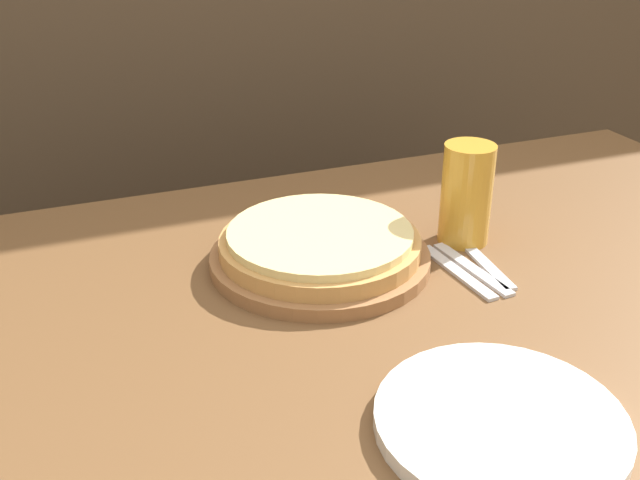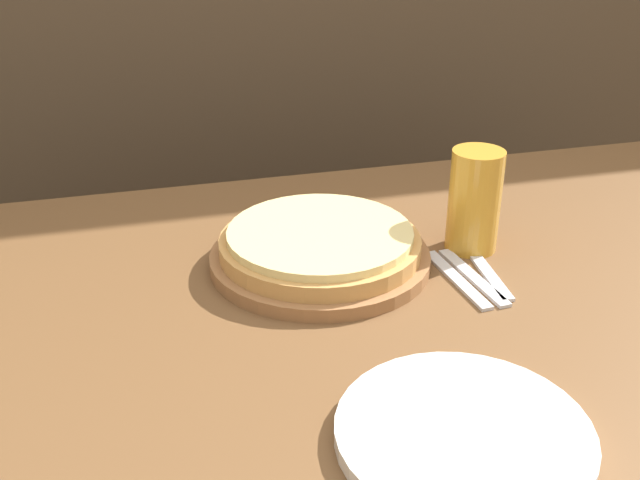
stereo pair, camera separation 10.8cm
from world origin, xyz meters
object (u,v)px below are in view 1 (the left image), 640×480
object	(u,v)px
fork	(457,272)
spoon	(487,266)
beer_glass	(467,190)
dinner_plate	(500,422)
dinner_knife	(472,269)
pizza_on_board	(320,249)

from	to	relation	value
fork	spoon	size ratio (longest dim) A/B	1.17
fork	beer_glass	bearing A→B (deg)	55.10
fork	spoon	world-z (taller)	same
dinner_plate	dinner_knife	world-z (taller)	dinner_plate
spoon	pizza_on_board	bearing A→B (deg)	156.58
beer_glass	fork	bearing A→B (deg)	-124.90
pizza_on_board	spoon	distance (m)	0.24
dinner_plate	fork	distance (m)	0.33
pizza_on_board	beer_glass	size ratio (longest dim) A/B	2.06
dinner_knife	spoon	xyz separation A→B (m)	(0.03, 0.00, 0.00)
dinner_knife	pizza_on_board	bearing A→B (deg)	154.00
beer_glass	dinner_plate	world-z (taller)	beer_glass
spoon	beer_glass	bearing A→B (deg)	81.96
pizza_on_board	spoon	xyz separation A→B (m)	(0.22, -0.10, -0.02)
fork	dinner_knife	bearing A→B (deg)	0.00
fork	pizza_on_board	bearing A→B (deg)	150.83
pizza_on_board	fork	bearing A→B (deg)	-29.17
beer_glass	spoon	distance (m)	0.12
pizza_on_board	dinner_plate	distance (m)	0.40
beer_glass	spoon	size ratio (longest dim) A/B	1.07
dinner_plate	fork	bearing A→B (deg)	66.70
dinner_plate	pizza_on_board	bearing A→B (deg)	95.89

